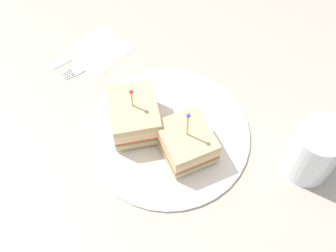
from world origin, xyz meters
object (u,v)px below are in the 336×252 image
(drink_glass, at_px, (313,153))
(napkin, at_px, (99,51))
(fork, at_px, (86,65))
(sandwich_half_back, at_px, (186,142))
(knife, at_px, (79,53))
(plate, at_px, (168,133))
(sandwich_half_front, at_px, (134,115))

(drink_glass, distance_m, napkin, 0.45)
(fork, bearing_deg, napkin, -97.84)
(sandwich_half_back, distance_m, knife, 0.30)
(napkin, distance_m, fork, 0.04)
(sandwich_half_back, height_order, knife, sandwich_half_back)
(fork, height_order, knife, same)
(plate, bearing_deg, drink_glass, -171.51)
(napkin, xyz_separation_m, fork, (0.01, 0.04, 0.00))
(sandwich_half_back, height_order, napkin, sandwich_half_back)
(plate, distance_m, napkin, 0.23)
(sandwich_half_back, xyz_separation_m, drink_glass, (-0.19, -0.05, 0.01))
(sandwich_half_back, bearing_deg, napkin, -30.08)
(fork, bearing_deg, drink_glass, 174.35)
(drink_glass, relative_size, knife, 0.93)
(knife, bearing_deg, sandwich_half_front, 148.41)
(plate, xyz_separation_m, knife, (0.23, -0.10, -0.00))
(sandwich_half_front, xyz_separation_m, fork, (0.15, -0.09, -0.04))
(sandwich_half_back, relative_size, napkin, 1.14)
(sandwich_half_front, bearing_deg, fork, -30.50)
(sandwich_half_back, bearing_deg, knife, -23.26)
(plate, distance_m, sandwich_half_back, 0.05)
(sandwich_half_back, distance_m, fork, 0.27)
(plate, distance_m, drink_glass, 0.24)
(sandwich_half_front, distance_m, sandwich_half_back, 0.10)
(sandwich_half_front, relative_size, sandwich_half_back, 1.06)
(plate, height_order, drink_glass, drink_glass)
(napkin, bearing_deg, knife, 33.97)
(sandwich_half_front, relative_size, napkin, 1.21)
(sandwich_half_front, distance_m, napkin, 0.20)
(fork, distance_m, knife, 0.03)
(sandwich_half_back, bearing_deg, drink_glass, -164.42)
(drink_glass, bearing_deg, sandwich_half_back, 15.58)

